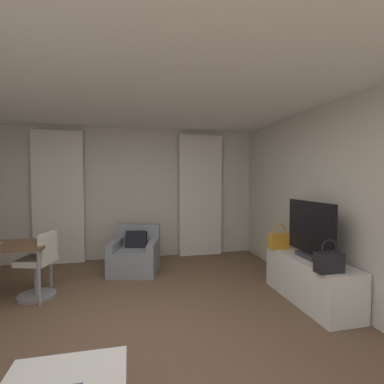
{
  "coord_description": "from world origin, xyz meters",
  "views": [
    {
      "loc": [
        -0.05,
        -2.7,
        1.61
      ],
      "look_at": [
        0.81,
        1.2,
        1.41
      ],
      "focal_mm": 25.96,
      "sensor_mm": 36.0,
      "label": 1
    }
  ],
  "objects": [
    {
      "name": "curtain_right_panel",
      "position": [
        1.38,
        2.9,
        1.25
      ],
      "size": [
        0.9,
        0.06,
        2.5
      ],
      "color": "silver",
      "rests_on": "ground"
    },
    {
      "name": "handbag_secondary",
      "position": [
        2.07,
        -0.09,
        0.7
      ],
      "size": [
        0.3,
        0.14,
        0.37
      ],
      "color": "black",
      "rests_on": "tv_console"
    },
    {
      "name": "curtain_left_panel",
      "position": [
        -1.38,
        2.9,
        1.25
      ],
      "size": [
        0.9,
        0.06,
        2.5
      ],
      "color": "silver",
      "rests_on": "ground"
    },
    {
      "name": "armchair",
      "position": [
        0.01,
        2.13,
        0.27
      ],
      "size": [
        0.93,
        0.93,
        0.78
      ],
      "color": "gray",
      "rests_on": "ground"
    },
    {
      "name": "wall_window",
      "position": [
        0.0,
        3.03,
        1.3
      ],
      "size": [
        5.12,
        0.06,
        2.6
      ],
      "color": "beige",
      "rests_on": "ground"
    },
    {
      "name": "ground_plane",
      "position": [
        0.0,
        0.0,
        0.0
      ],
      "size": [
        12.0,
        12.0,
        0.0
      ],
      "primitive_type": "plane",
      "color": "brown"
    },
    {
      "name": "wall_right",
      "position": [
        2.53,
        0.0,
        1.3
      ],
      "size": [
        0.06,
        6.12,
        2.6
      ],
      "color": "beige",
      "rests_on": "ground"
    },
    {
      "name": "desk_chair",
      "position": [
        -1.27,
        1.35,
        0.39
      ],
      "size": [
        0.49,
        0.49,
        0.88
      ],
      "color": "gray",
      "rests_on": "ground"
    },
    {
      "name": "handbag_primary",
      "position": [
        2.08,
        0.97,
        0.7
      ],
      "size": [
        0.3,
        0.14,
        0.37
      ],
      "color": "orange",
      "rests_on": "tv_console"
    },
    {
      "name": "tv_flatscreen",
      "position": [
        2.22,
        0.45,
        0.92
      ],
      "size": [
        0.2,
        0.91,
        0.74
      ],
      "color": "#333338",
      "rests_on": "tv_console"
    },
    {
      "name": "tv_console",
      "position": [
        2.22,
        0.44,
        0.29
      ],
      "size": [
        0.51,
        1.39,
        0.58
      ],
      "color": "white",
      "rests_on": "ground"
    },
    {
      "name": "ceiling",
      "position": [
        0.0,
        0.0,
        2.63
      ],
      "size": [
        5.12,
        6.12,
        0.06
      ],
      "primitive_type": "cube",
      "color": "white",
      "rests_on": "wall_left"
    }
  ]
}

